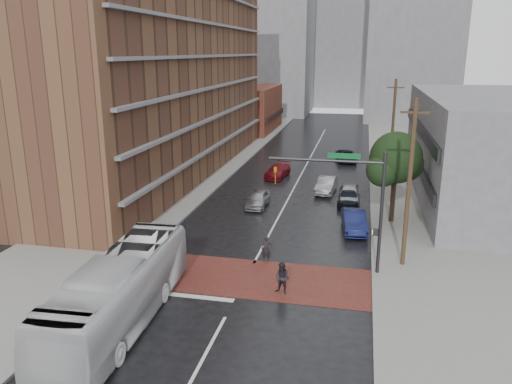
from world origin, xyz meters
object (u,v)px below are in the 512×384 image
Objects in this scene: car_parked_far at (349,194)px; pedestrian_b at (282,278)px; car_travel_c at (278,171)px; car_parked_near at (354,221)px; car_travel_b at (326,185)px; car_parked_mid at (349,198)px; suv_travel at (346,156)px; transit_bus at (120,291)px; pedestrian_a at (266,249)px; car_travel_a at (258,199)px.

pedestrian_b is at bearing -101.30° from car_parked_far.
car_parked_near is at bearing -52.80° from car_travel_c.
car_parked_mid is (2.12, -3.35, -0.10)m from car_travel_b.
car_parked_near is at bearing -69.06° from car_travel_b.
car_parked_near reaches higher than car_travel_c.
car_parked_far is (0.90, -16.55, 0.12)m from suv_travel.
car_parked_near is at bearing -83.34° from car_parked_mid.
car_parked_far is at bearing 63.56° from transit_bus.
transit_bus is 26.06m from car_travel_b.
car_parked_far reaches higher than car_travel_c.
pedestrian_a reaches higher than car_parked_mid.
pedestrian_b is at bearing -72.32° from car_travel_a.
suv_travel is at bearing 74.44° from transit_bus.
pedestrian_a is 0.35× the size of suv_travel.
car_parked_near is 7.15m from car_parked_far.
transit_bus is 10.08m from pedestrian_a.
suv_travel is (8.95, 38.79, -1.02)m from transit_bus.
car_parked_near is at bearing 90.76° from pedestrian_b.
car_parked_near is at bearing -27.05° from car_travel_a.
car_travel_c is at bearing 112.11° from car_parked_near.
pedestrian_a is 0.38× the size of car_travel_b.
pedestrian_a reaches higher than suv_travel.
car_parked_far is (7.35, 2.90, 0.10)m from car_travel_a.
car_parked_near is at bearing 43.77° from pedestrian_a.
car_travel_c is (-2.91, 21.19, -0.17)m from pedestrian_a.
suv_travel is 1.04× the size of car_parked_far.
car_travel_a is 0.87× the size of car_parked_far.
suv_travel is 1.03× the size of car_parked_near.
pedestrian_a reaches higher than car_travel_b.
car_parked_far is at bearing 22.44° from car_travel_a.
car_travel_c reaches higher than suv_travel.
car_travel_a is 20.48m from suv_travel.
pedestrian_a is 13.77m from car_parked_mid.
car_travel_b is 0.94× the size of suv_travel.
car_travel_b is 0.97× the size of car_parked_far.
car_parked_mid is (9.85, 21.52, -1.04)m from transit_bus.
car_parked_far is (0.00, 0.73, 0.14)m from car_parked_mid.
pedestrian_a is 8.37m from car_parked_near.
car_travel_c is at bearing -133.98° from suv_travel.
car_travel_b is at bearing 70.18° from transit_bus.
car_travel_a is at bearing -116.58° from suv_travel.
pedestrian_b is at bearing -115.18° from car_parked_near.
suv_travel is at bearing 105.80° from pedestrian_b.
pedestrian_a reaches higher than car_parked_near.
car_travel_b reaches higher than suv_travel.
transit_bus is at bearing -113.33° from car_parked_mid.
suv_travel is at bearing 86.84° from car_parked_near.
transit_bus is 3.06× the size of car_travel_a.
transit_bus is 18.41m from car_parked_near.
car_travel_b is 1.02× the size of car_parked_mid.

